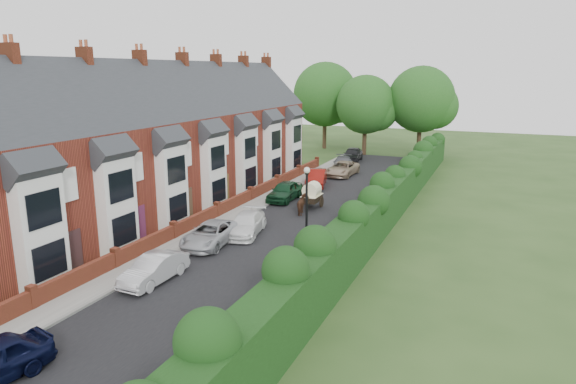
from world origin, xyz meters
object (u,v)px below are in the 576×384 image
at_px(car_silver_a, 154,269).
at_px(horse, 303,205).
at_px(horse_cart, 312,193).
at_px(car_green, 285,191).
at_px(lamppost, 307,204).
at_px(car_white, 246,224).
at_px(car_silver_b, 211,234).
at_px(car_black, 352,155).
at_px(car_red, 316,178).
at_px(car_grey, 343,164).
at_px(car_beige, 342,169).

xyz_separation_m(car_silver_a, horse, (2.23, 13.60, 0.05)).
relative_size(car_silver_a, horse_cart, 1.45).
bearing_deg(car_green, horse_cart, -27.33).
xyz_separation_m(lamppost, car_white, (-5.26, 3.52, -2.66)).
xyz_separation_m(car_silver_b, car_black, (-0.17, 30.00, 0.12)).
distance_m(car_red, car_grey, 7.77).
bearing_deg(car_white, car_beige, 77.76).
height_order(car_grey, horse, horse).
height_order(car_white, horse_cart, horse_cart).
relative_size(car_red, horse, 2.65).
distance_m(lamppost, car_black, 31.76).
bearing_deg(horse_cart, lamppost, -71.14).
bearing_deg(car_beige, car_black, 101.34).
distance_m(car_silver_a, horse_cart, 15.55).
bearing_deg(lamppost, car_green, 117.75).
bearing_deg(car_silver_b, car_red, 83.71).
xyz_separation_m(car_silver_a, car_white, (0.66, 8.12, -0.00)).
distance_m(lamppost, car_red, 18.86).
distance_m(car_silver_b, horse, 8.39).
xyz_separation_m(car_silver_b, car_white, (0.98, 2.52, -0.00)).
distance_m(car_silver_a, car_red, 22.34).
bearing_deg(car_silver_a, car_green, 92.98).
distance_m(car_silver_b, car_white, 2.70).
bearing_deg(car_beige, car_green, -94.52).
height_order(car_white, car_grey, car_grey).
relative_size(lamppost, car_beige, 1.07).
height_order(car_beige, horse, horse).
bearing_deg(horse_cart, horse, -90.00).
xyz_separation_m(car_silver_b, car_green, (-0.17, 11.16, 0.08)).
bearing_deg(car_green, car_grey, 87.20).
height_order(car_beige, car_black, car_black).
relative_size(car_silver_a, horse, 2.36).
relative_size(car_silver_b, car_green, 1.09).
bearing_deg(horse_cart, car_beige, 96.69).
distance_m(lamppost, horse_cart, 11.60).
bearing_deg(car_red, car_silver_b, -106.09).
height_order(car_silver_b, car_green, car_green).
height_order(car_red, car_beige, car_red).
relative_size(lamppost, car_black, 1.16).
height_order(lamppost, horse_cart, lamppost).
height_order(car_silver_a, car_beige, car_beige).
relative_size(car_silver_b, car_beige, 0.96).
bearing_deg(car_red, car_green, -110.40).
relative_size(car_green, horse_cart, 1.58).
height_order(lamppost, car_white, lamppost).
bearing_deg(lamppost, horse, 112.26).
bearing_deg(car_black, car_beige, -86.71).
distance_m(car_silver_a, car_silver_b, 5.61).
bearing_deg(car_red, lamppost, -86.54).
xyz_separation_m(lamppost, car_beige, (-5.12, 23.01, -2.63)).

